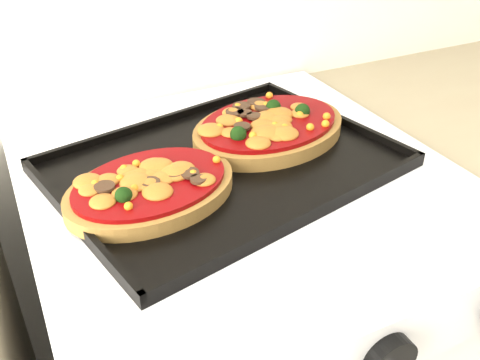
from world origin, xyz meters
TOP-DOWN VIEW (x-y plane):
  - control_panel at (0.05, 1.39)m, footprint 0.60×0.02m
  - knob_center at (0.06, 1.37)m, footprint 0.06×0.02m
  - baking_tray at (0.03, 1.71)m, footprint 0.53×0.43m
  - pizza_left at (-0.09, 1.67)m, footprint 0.26×0.21m
  - pizza_right at (0.13, 1.75)m, footprint 0.29×0.24m

SIDE VIEW (x-z plane):
  - control_panel at x=0.05m, z-range 0.81..0.90m
  - knob_center at x=0.06m, z-range 0.83..0.88m
  - baking_tray at x=0.03m, z-range 0.91..0.93m
  - pizza_left at x=-0.09m, z-range 0.92..0.95m
  - pizza_right at x=0.13m, z-range 0.92..0.96m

